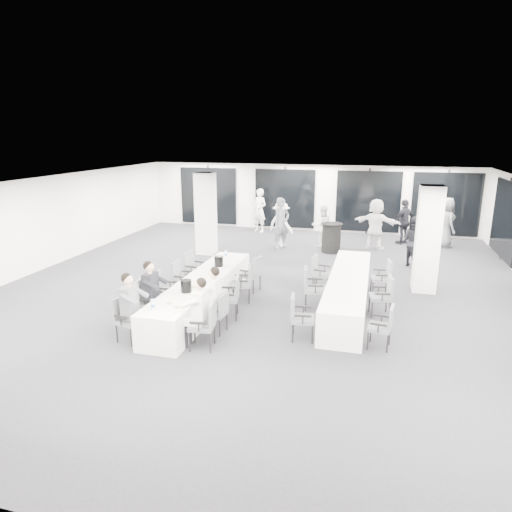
{
  "coord_description": "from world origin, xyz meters",
  "views": [
    {
      "loc": [
        2.86,
        -11.32,
        4.07
      ],
      "look_at": [
        -0.11,
        -0.2,
        0.96
      ],
      "focal_mm": 32.0,
      "sensor_mm": 36.0,
      "label": 1
    }
  ],
  "objects_px": {
    "standing_guest_h": "(415,238)",
    "ice_bucket_far": "(219,261)",
    "standing_guest_g": "(260,208)",
    "ice_bucket_near": "(186,286)",
    "standing_guest_c": "(281,222)",
    "standing_guest_e": "(446,219)",
    "banquet_table_side": "(348,291)",
    "chair_main_right_second": "(218,310)",
    "chair_main_left_second": "(147,299)",
    "chair_main_right_mid": "(231,294)",
    "standing_guest_a": "(282,220)",
    "chair_side_left_mid": "(311,285)",
    "standing_guest_b": "(322,223)",
    "chair_side_right_near": "(384,324)",
    "chair_main_right_far": "(253,272)",
    "chair_main_right_fourth": "(244,281)",
    "standing_guest_d": "(404,219)",
    "chair_side_left_far": "(319,270)",
    "chair_side_right_far": "(384,275)",
    "chair_main_left_near": "(127,316)",
    "chair_side_left_near": "(299,315)",
    "chair_main_left_far": "(193,267)",
    "chair_main_left_mid": "(164,288)",
    "chair_main_right_near": "(206,322)",
    "chair_main_left_fourth": "(181,277)",
    "cocktail_table": "(331,238)",
    "chair_side_right_mid": "(384,294)",
    "banquet_table_main": "(203,294)"
  },
  "relations": [
    {
      "from": "chair_side_left_mid",
      "to": "ice_bucket_far",
      "type": "xyz_separation_m",
      "value": [
        -2.47,
        0.41,
        0.31
      ]
    },
    {
      "from": "chair_main_right_far",
      "to": "chair_side_left_near",
      "type": "distance_m",
      "value": 3.07
    },
    {
      "from": "chair_main_left_near",
      "to": "chair_side_right_mid",
      "type": "height_order",
      "value": "chair_side_right_mid"
    },
    {
      "from": "standing_guest_a",
      "to": "chair_side_left_mid",
      "type": "bearing_deg",
      "value": -122.89
    },
    {
      "from": "chair_main_left_near",
      "to": "chair_side_right_near",
      "type": "bearing_deg",
      "value": 115.61
    },
    {
      "from": "chair_main_left_second",
      "to": "standing_guest_h",
      "type": "height_order",
      "value": "standing_guest_h"
    },
    {
      "from": "standing_guest_e",
      "to": "ice_bucket_far",
      "type": "height_order",
      "value": "standing_guest_e"
    },
    {
      "from": "standing_guest_g",
      "to": "standing_guest_b",
      "type": "bearing_deg",
      "value": -7.94
    },
    {
      "from": "chair_main_right_far",
      "to": "chair_side_left_mid",
      "type": "xyz_separation_m",
      "value": [
        1.67,
        -0.81,
        0.03
      ]
    },
    {
      "from": "banquet_table_side",
      "to": "chair_main_right_far",
      "type": "height_order",
      "value": "chair_main_right_far"
    },
    {
      "from": "standing_guest_e",
      "to": "chair_side_left_far",
      "type": "bearing_deg",
      "value": 125.39
    },
    {
      "from": "chair_main_right_second",
      "to": "banquet_table_side",
      "type": "bearing_deg",
      "value": -42.3
    },
    {
      "from": "chair_main_right_second",
      "to": "chair_main_right_far",
      "type": "distance_m",
      "value": 2.7
    },
    {
      "from": "standing_guest_a",
      "to": "chair_side_right_near",
      "type": "bearing_deg",
      "value": -115.79
    },
    {
      "from": "banquet_table_side",
      "to": "chair_side_right_near",
      "type": "bearing_deg",
      "value": -68.8
    },
    {
      "from": "chair_side_left_far",
      "to": "standing_guest_b",
      "type": "xyz_separation_m",
      "value": [
        -0.53,
        4.84,
        0.35
      ]
    },
    {
      "from": "standing_guest_e",
      "to": "standing_guest_b",
      "type": "bearing_deg",
      "value": 82.73
    },
    {
      "from": "standing_guest_g",
      "to": "chair_main_left_second",
      "type": "bearing_deg",
      "value": -63.16
    },
    {
      "from": "cocktail_table",
      "to": "chair_main_left_near",
      "type": "distance_m",
      "value": 8.83
    },
    {
      "from": "chair_main_right_second",
      "to": "standing_guest_g",
      "type": "height_order",
      "value": "standing_guest_g"
    },
    {
      "from": "chair_side_right_near",
      "to": "chair_main_right_mid",
      "type": "bearing_deg",
      "value": 85.37
    },
    {
      "from": "standing_guest_g",
      "to": "ice_bucket_near",
      "type": "height_order",
      "value": "standing_guest_g"
    },
    {
      "from": "cocktail_table",
      "to": "chair_side_left_near",
      "type": "bearing_deg",
      "value": -89.21
    },
    {
      "from": "banquet_table_side",
      "to": "chair_main_right_second",
      "type": "height_order",
      "value": "chair_main_right_second"
    },
    {
      "from": "banquet_table_side",
      "to": "standing_guest_h",
      "type": "relative_size",
      "value": 2.75
    },
    {
      "from": "standing_guest_c",
      "to": "standing_guest_e",
      "type": "xyz_separation_m",
      "value": [
        5.85,
        1.53,
        0.09
      ]
    },
    {
      "from": "chair_main_right_mid",
      "to": "ice_bucket_far",
      "type": "bearing_deg",
      "value": 15.87
    },
    {
      "from": "standing_guest_e",
      "to": "chair_side_left_mid",
      "type": "bearing_deg",
      "value": 130.72
    },
    {
      "from": "chair_main_left_far",
      "to": "chair_main_left_mid",
      "type": "bearing_deg",
      "value": 8.31
    },
    {
      "from": "standing_guest_h",
      "to": "standing_guest_b",
      "type": "bearing_deg",
      "value": 21.84
    },
    {
      "from": "chair_main_left_fourth",
      "to": "standing_guest_e",
      "type": "distance_m",
      "value": 10.37
    },
    {
      "from": "chair_main_right_near",
      "to": "standing_guest_a",
      "type": "relative_size",
      "value": 0.46
    },
    {
      "from": "chair_main_left_second",
      "to": "ice_bucket_near",
      "type": "distance_m",
      "value": 0.93
    },
    {
      "from": "standing_guest_a",
      "to": "standing_guest_d",
      "type": "xyz_separation_m",
      "value": [
        4.34,
        1.82,
        -0.08
      ]
    },
    {
      "from": "chair_side_right_near",
      "to": "chair_side_left_mid",
      "type": "bearing_deg",
      "value": 50.97
    },
    {
      "from": "chair_main_left_near",
      "to": "chair_main_right_far",
      "type": "height_order",
      "value": "chair_main_right_far"
    },
    {
      "from": "cocktail_table",
      "to": "chair_side_left_near",
      "type": "distance_m",
      "value": 7.27
    },
    {
      "from": "ice_bucket_near",
      "to": "ice_bucket_far",
      "type": "xyz_separation_m",
      "value": [
        0.02,
        2.06,
        -0.0
      ]
    },
    {
      "from": "chair_side_right_near",
      "to": "standing_guest_a",
      "type": "distance_m",
      "value": 8.26
    },
    {
      "from": "chair_main_right_near",
      "to": "standing_guest_b",
      "type": "xyz_separation_m",
      "value": [
        1.15,
        8.9,
        0.33
      ]
    },
    {
      "from": "chair_side_left_near",
      "to": "ice_bucket_far",
      "type": "xyz_separation_m",
      "value": [
        -2.47,
        2.17,
        0.35
      ]
    },
    {
      "from": "banquet_table_side",
      "to": "standing_guest_b",
      "type": "height_order",
      "value": "standing_guest_b"
    },
    {
      "from": "banquet_table_side",
      "to": "chair_main_right_second",
      "type": "xyz_separation_m",
      "value": [
        -2.51,
        -2.28,
        0.12
      ]
    },
    {
      "from": "chair_main_right_far",
      "to": "standing_guest_b",
      "type": "relative_size",
      "value": 0.54
    },
    {
      "from": "standing_guest_h",
      "to": "ice_bucket_far",
      "type": "bearing_deg",
      "value": 91.22
    },
    {
      "from": "chair_side_left_near",
      "to": "standing_guest_g",
      "type": "distance_m",
      "value": 10.6
    },
    {
      "from": "banquet_table_side",
      "to": "chair_side_right_far",
      "type": "height_order",
      "value": "chair_side_right_far"
    },
    {
      "from": "chair_main_right_fourth",
      "to": "standing_guest_d",
      "type": "xyz_separation_m",
      "value": [
        4.09,
        7.46,
        0.43
      ]
    },
    {
      "from": "standing_guest_e",
      "to": "banquet_table_main",
      "type": "bearing_deg",
      "value": 120.12
    },
    {
      "from": "chair_main_left_far",
      "to": "chair_side_left_far",
      "type": "distance_m",
      "value": 3.41
    }
  ]
}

